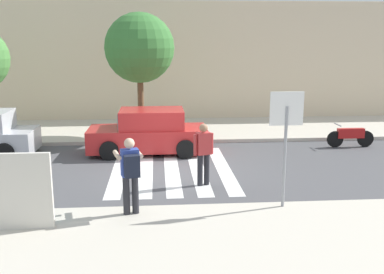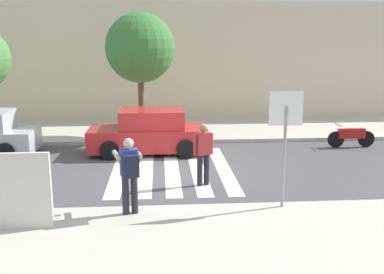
{
  "view_description": "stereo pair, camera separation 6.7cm",
  "coord_description": "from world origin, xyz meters",
  "px_view_note": "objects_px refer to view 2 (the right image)",
  "views": [
    {
      "loc": [
        -0.41,
        -13.14,
        3.97
      ],
      "look_at": [
        0.6,
        -0.2,
        1.1
      ],
      "focal_mm": 42.0,
      "sensor_mm": 36.0,
      "label": 1
    },
    {
      "loc": [
        -0.35,
        -13.14,
        3.97
      ],
      "look_at": [
        0.6,
        -0.2,
        1.1
      ],
      "focal_mm": 42.0,
      "sensor_mm": 36.0,
      "label": 2
    }
  ],
  "objects_px": {
    "parked_car_red": "(149,133)",
    "street_tree_center": "(140,48)",
    "stop_sign": "(285,124)",
    "advertising_board": "(24,191)",
    "pedestrian_crossing": "(203,151)",
    "photographer_with_backpack": "(129,170)",
    "motorcycle": "(351,136)"
  },
  "relations": [
    {
      "from": "motorcycle",
      "to": "advertising_board",
      "type": "distance_m",
      "value": 12.01
    },
    {
      "from": "parked_car_red",
      "to": "advertising_board",
      "type": "xyz_separation_m",
      "value": [
        -2.4,
        -6.57,
        0.21
      ]
    },
    {
      "from": "parked_car_red",
      "to": "street_tree_center",
      "type": "height_order",
      "value": "street_tree_center"
    },
    {
      "from": "stop_sign",
      "to": "pedestrian_crossing",
      "type": "bearing_deg",
      "value": 128.36
    },
    {
      "from": "pedestrian_crossing",
      "to": "parked_car_red",
      "type": "bearing_deg",
      "value": 112.6
    },
    {
      "from": "stop_sign",
      "to": "advertising_board",
      "type": "xyz_separation_m",
      "value": [
        -5.58,
        -0.81,
        -1.15
      ]
    },
    {
      "from": "stop_sign",
      "to": "motorcycle",
      "type": "relative_size",
      "value": 1.52
    },
    {
      "from": "photographer_with_backpack",
      "to": "motorcycle",
      "type": "distance_m",
      "value": 9.99
    },
    {
      "from": "photographer_with_backpack",
      "to": "motorcycle",
      "type": "bearing_deg",
      "value": 39.05
    },
    {
      "from": "stop_sign",
      "to": "motorcycle",
      "type": "height_order",
      "value": "stop_sign"
    },
    {
      "from": "stop_sign",
      "to": "street_tree_center",
      "type": "distance_m",
      "value": 8.77
    },
    {
      "from": "stop_sign",
      "to": "advertising_board",
      "type": "height_order",
      "value": "stop_sign"
    },
    {
      "from": "motorcycle",
      "to": "advertising_board",
      "type": "relative_size",
      "value": 1.1
    },
    {
      "from": "photographer_with_backpack",
      "to": "street_tree_center",
      "type": "relative_size",
      "value": 0.36
    },
    {
      "from": "photographer_with_backpack",
      "to": "pedestrian_crossing",
      "type": "height_order",
      "value": "photographer_with_backpack"
    },
    {
      "from": "stop_sign",
      "to": "pedestrian_crossing",
      "type": "distance_m",
      "value": 2.87
    },
    {
      "from": "pedestrian_crossing",
      "to": "parked_car_red",
      "type": "height_order",
      "value": "pedestrian_crossing"
    },
    {
      "from": "street_tree_center",
      "to": "stop_sign",
      "type": "bearing_deg",
      "value": -66.03
    },
    {
      "from": "photographer_with_backpack",
      "to": "parked_car_red",
      "type": "height_order",
      "value": "photographer_with_backpack"
    },
    {
      "from": "parked_car_red",
      "to": "motorcycle",
      "type": "relative_size",
      "value": 2.33
    },
    {
      "from": "pedestrian_crossing",
      "to": "motorcycle",
      "type": "height_order",
      "value": "pedestrian_crossing"
    },
    {
      "from": "street_tree_center",
      "to": "advertising_board",
      "type": "height_order",
      "value": "street_tree_center"
    },
    {
      "from": "pedestrian_crossing",
      "to": "parked_car_red",
      "type": "distance_m",
      "value": 4.01
    },
    {
      "from": "pedestrian_crossing",
      "to": "photographer_with_backpack",
      "type": "bearing_deg",
      "value": -128.84
    },
    {
      "from": "stop_sign",
      "to": "parked_car_red",
      "type": "distance_m",
      "value": 6.72
    },
    {
      "from": "stop_sign",
      "to": "parked_car_red",
      "type": "bearing_deg",
      "value": 118.86
    },
    {
      "from": "parked_car_red",
      "to": "stop_sign",
      "type": "bearing_deg",
      "value": -61.14
    },
    {
      "from": "pedestrian_crossing",
      "to": "stop_sign",
      "type": "bearing_deg",
      "value": -51.64
    },
    {
      "from": "stop_sign",
      "to": "street_tree_center",
      "type": "bearing_deg",
      "value": 113.97
    },
    {
      "from": "photographer_with_backpack",
      "to": "motorcycle",
      "type": "relative_size",
      "value": 0.98
    },
    {
      "from": "stop_sign",
      "to": "pedestrian_crossing",
      "type": "relative_size",
      "value": 1.55
    },
    {
      "from": "stop_sign",
      "to": "parked_car_red",
      "type": "height_order",
      "value": "stop_sign"
    }
  ]
}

